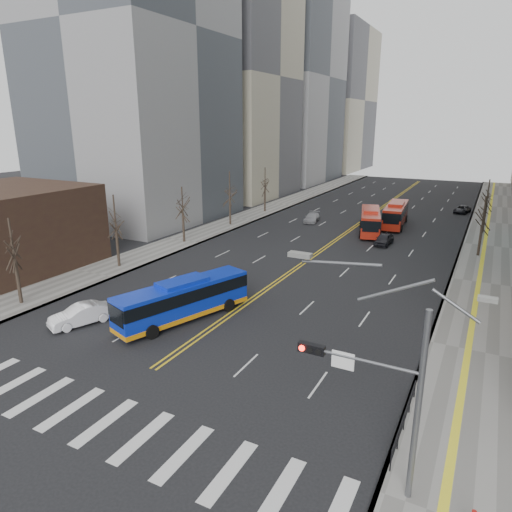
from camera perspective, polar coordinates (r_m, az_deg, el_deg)
ground at (r=25.69m, az=-20.29°, el=-18.18°), size 220.00×220.00×0.00m
sidewalk_right at (r=60.20m, az=27.60°, el=1.02°), size 7.00×130.00×0.15m
sidewalk_left at (r=68.70m, az=-1.88°, el=4.63°), size 5.00×130.00×0.15m
crosswalk at (r=25.68m, az=-20.29°, el=-18.17°), size 26.70×4.00×0.01m
centerline at (r=71.91m, az=13.73°, el=4.65°), size 0.55×100.00×0.01m
office_towers at (r=84.23m, az=17.47°, el=22.43°), size 83.00×134.00×58.00m
signal_mast at (r=18.32m, az=15.25°, el=-14.74°), size 5.37×0.37×9.39m
pedestrian_railing at (r=23.76m, az=18.08°, el=-18.64°), size 0.06×6.06×1.02m
street_trees at (r=54.44m, az=1.25°, el=6.64°), size 35.20×47.20×7.60m
blue_bus at (r=34.09m, az=-9.07°, el=-5.31°), size 5.60×10.81×3.13m
red_bus_near at (r=61.80m, az=14.09°, el=4.44°), size 4.82×10.41×3.24m
red_bus_far at (r=67.00m, az=17.08°, el=5.17°), size 3.32×10.66×3.34m
car_white at (r=35.59m, az=-21.04°, el=-6.87°), size 3.12×4.72×1.47m
car_dark_mid at (r=56.52m, az=15.72°, el=2.05°), size 1.85×4.15×1.39m
car_silver at (r=67.51m, az=7.00°, el=4.80°), size 2.56×4.71×1.30m
car_dark_far at (r=80.83m, az=24.37°, el=5.33°), size 2.67×4.43×1.15m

